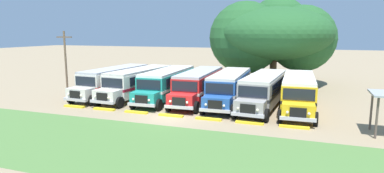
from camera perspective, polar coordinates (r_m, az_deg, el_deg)
ground_plane at (r=25.25m, az=-3.94°, el=-5.37°), size 220.00×220.00×0.00m
foreground_grass_strip at (r=19.47m, az=-12.23°, el=-10.12°), size 80.00×9.22×0.01m
parked_bus_slot_0 at (r=34.59m, az=-13.45°, el=1.10°), size 3.10×10.89×2.82m
parked_bus_slot_1 at (r=33.10m, az=-9.30°, el=0.87°), size 3.22×10.92×2.82m
parked_bus_slot_2 at (r=31.90m, az=-4.35°, el=0.65°), size 3.09×10.89×2.82m
parked_bus_slot_3 at (r=30.95m, az=1.23°, el=0.40°), size 3.09×10.89×2.82m
parked_bus_slot_4 at (r=30.03m, az=6.57°, el=0.06°), size 3.08×10.89×2.82m
parked_bus_slot_5 at (r=29.01m, az=12.43°, el=-0.43°), size 3.23×10.92×2.82m
parked_bus_slot_6 at (r=28.86m, az=18.09°, el=-0.73°), size 3.02×10.88×2.82m
curb_wheelstop_0 at (r=30.24m, az=-19.84°, el=-3.29°), size 2.00×0.36×0.15m
curb_wheelstop_1 at (r=28.41m, az=-15.08°, el=-3.84°), size 2.00×0.36×0.15m
curb_wheelstop_2 at (r=26.81m, az=-9.70°, el=-4.44°), size 2.00×0.36×0.15m
curb_wheelstop_3 at (r=25.47m, az=-3.69°, el=-5.06°), size 2.00×0.36×0.15m
curb_wheelstop_4 at (r=24.45m, az=2.91°, el=-5.68°), size 2.00×0.36×0.15m
curb_wheelstop_5 at (r=23.77m, az=10.01°, el=-6.25°), size 2.00×0.36×0.15m
curb_wheelstop_6 at (r=23.48m, az=17.41°, el=-6.75°), size 2.00×0.36×0.15m
broad_shade_tree at (r=41.97m, az=14.06°, el=8.81°), size 14.92×15.55×11.04m
utility_pole at (r=35.06m, az=-21.18°, el=4.04°), size 1.80×0.20×6.58m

